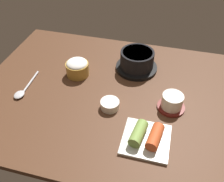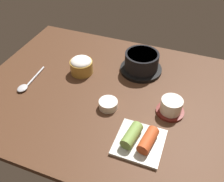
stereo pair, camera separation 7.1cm
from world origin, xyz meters
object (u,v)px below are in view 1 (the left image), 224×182
object	(u,v)px
stone_pot	(137,61)
banchan_cup_center	(110,104)
tea_cup_with_saucer	(172,102)
spoon	(23,91)
rice_bowl	(77,67)
kimchi_plate	(146,137)

from	to	relation	value
stone_pot	banchan_cup_center	xyz separation A→B (cm)	(-4.85, -24.91, -2.49)
tea_cup_with_saucer	spoon	xyz separation A→B (cm)	(-55.04, -6.02, -2.17)
stone_pot	rice_bowl	bearing A→B (deg)	-156.32
rice_bowl	spoon	size ratio (longest dim) A/B	0.54
banchan_cup_center	kimchi_plate	size ratio (longest dim) A/B	0.46
rice_bowl	kimchi_plate	world-z (taller)	rice_bowl
kimchi_plate	tea_cup_with_saucer	bearing A→B (deg)	69.02
rice_bowl	banchan_cup_center	bearing A→B (deg)	-40.39
banchan_cup_center	stone_pot	bearing A→B (deg)	78.98
banchan_cup_center	kimchi_plate	distance (cm)	18.36
banchan_cup_center	spoon	xyz separation A→B (cm)	(-34.09, -0.61, -0.97)
rice_bowl	spoon	distance (cm)	22.87
stone_pot	banchan_cup_center	world-z (taller)	stone_pot
tea_cup_with_saucer	kimchi_plate	distance (cm)	17.69
rice_bowl	banchan_cup_center	size ratio (longest dim) A/B	1.38
kimchi_plate	stone_pot	bearing A→B (deg)	105.20
banchan_cup_center	spoon	distance (cm)	34.11
spoon	stone_pot	bearing A→B (deg)	33.24
banchan_cup_center	tea_cup_with_saucer	bearing A→B (deg)	14.46
stone_pot	spoon	bearing A→B (deg)	-146.76
kimchi_plate	spoon	xyz separation A→B (cm)	(-48.72, 10.48, -1.17)
kimchi_plate	banchan_cup_center	bearing A→B (deg)	142.85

